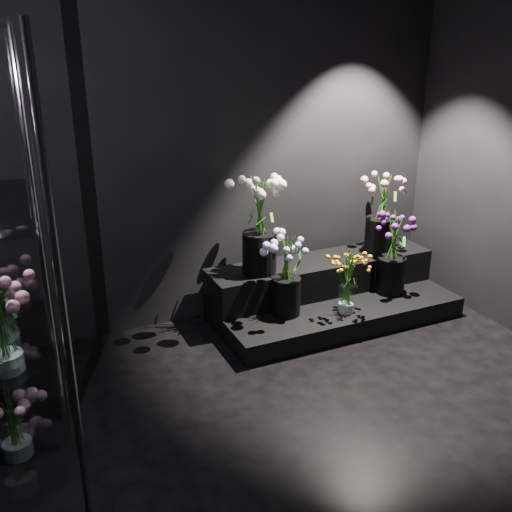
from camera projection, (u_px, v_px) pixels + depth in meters
floor at (348, 456)px, 3.16m from camera, size 4.00×4.00×0.00m
wall_back at (214, 147)px, 4.37m from camera, size 4.00×0.00×4.00m
display_riser at (328, 293)px, 4.79m from camera, size 1.98×0.88×0.44m
bouquet_orange_bells at (347, 281)px, 4.38m from camera, size 0.31×0.31×0.52m
bouquet_lilac at (287, 269)px, 4.32m from camera, size 0.43×0.43×0.64m
bouquet_purple at (393, 250)px, 4.70m from camera, size 0.35×0.35×0.70m
bouquet_cream_roses at (259, 221)px, 4.38m from camera, size 0.48×0.48×0.76m
bouquet_pink_roses at (383, 211)px, 4.85m from camera, size 0.45×0.45×0.67m
bouquet_case_pink at (0, 323)px, 2.29m from camera, size 0.34×0.34×0.43m
bouquet_case_base_pink at (13, 420)px, 2.94m from camera, size 0.35×0.35×0.42m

